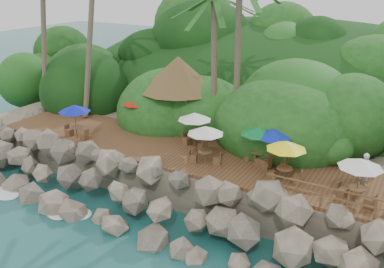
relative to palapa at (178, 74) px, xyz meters
The scene contains 11 objects.
ground 11.54m from the palapa, 72.26° to the right, with size 140.00×140.00×0.00m, color #19514F.
land_base 8.59m from the palapa, 64.88° to the left, with size 32.00×25.20×2.10m, color gray.
jungle_hill 15.44m from the palapa, 77.73° to the left, with size 44.80×28.00×15.40m, color #143811.
seawall 9.34m from the palapa, 67.95° to the right, with size 29.00×4.00×2.30m, color gray, non-canonical shape.
terrace 5.87m from the palapa, 49.10° to the right, with size 26.00×5.00×0.20m, color brown.
jungle_foliage 8.54m from the palapa, 61.00° to the left, with size 44.00×16.00×12.00m, color #143811, non-canonical shape.
foam_line 11.28m from the palapa, 71.72° to the right, with size 25.20×0.80×0.06m.
palapa is the anchor object (origin of this frame).
dining_clusters 6.95m from the palapa, 32.89° to the right, with size 20.60×5.15×2.11m.
railing 13.17m from the palapa, 27.15° to the right, with size 6.10×0.10×1.00m.
waiter 12.73m from the palapa, 13.49° to the right, with size 0.61×0.40×1.67m, color silver.
Camera 1 is at (11.17, -13.33, 11.90)m, focal length 40.12 mm.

